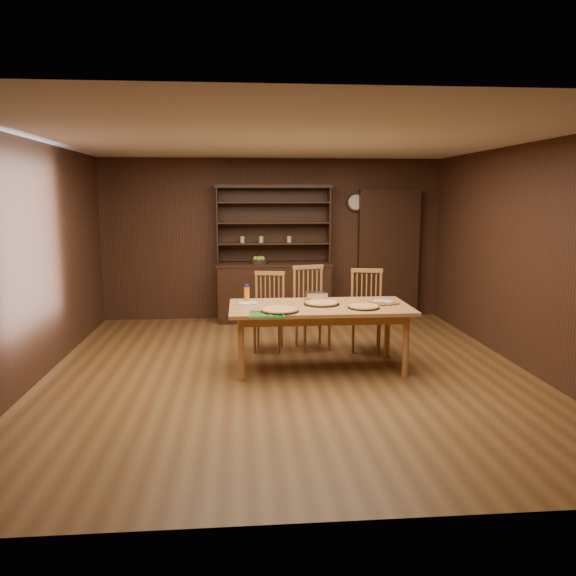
{
  "coord_description": "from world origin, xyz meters",
  "views": [
    {
      "loc": [
        -0.54,
        -6.16,
        2.0
      ],
      "look_at": [
        0.02,
        0.4,
        0.92
      ],
      "focal_mm": 35.0,
      "sensor_mm": 36.0,
      "label": 1
    }
  ],
  "objects": [
    {
      "name": "pizza_center",
      "position": [
        0.4,
        0.2,
        0.77
      ],
      "size": [
        0.42,
        0.42,
        0.04
      ],
      "color": "black",
      "rests_on": "dining_table"
    },
    {
      "name": "room_shell",
      "position": [
        0.0,
        0.0,
        1.58
      ],
      "size": [
        6.0,
        6.0,
        6.0
      ],
      "color": "silver",
      "rests_on": "floor"
    },
    {
      "name": "pizza_right",
      "position": [
        0.84,
        -0.06,
        0.77
      ],
      "size": [
        0.36,
        0.36,
        0.04
      ],
      "color": "black",
      "rests_on": "dining_table"
    },
    {
      "name": "chair_right",
      "position": [
        1.1,
        0.92,
        0.56
      ],
      "size": [
        0.51,
        0.49,
        1.06
      ],
      "rotation": [
        0.0,
        0.0,
        -0.2
      ],
      "color": "#A06437",
      "rests_on": "floor"
    },
    {
      "name": "pot_holder_a",
      "position": [
        1.19,
        0.16,
        0.76
      ],
      "size": [
        0.25,
        0.25,
        0.01
      ],
      "primitive_type": "cube",
      "rotation": [
        0.0,
        0.0,
        0.53
      ],
      "color": "#A81613",
      "rests_on": "dining_table"
    },
    {
      "name": "juice_bottle",
      "position": [
        -0.47,
        0.41,
        0.85
      ],
      "size": [
        0.07,
        0.07,
        0.21
      ],
      "color": "orange",
      "rests_on": "dining_table"
    },
    {
      "name": "cooling_rack",
      "position": [
        -0.27,
        -0.32,
        0.76
      ],
      "size": [
        0.4,
        0.4,
        0.02
      ],
      "primitive_type": null,
      "rotation": [
        0.0,
        0.0,
        0.15
      ],
      "color": "#0B9A2B",
      "rests_on": "dining_table"
    },
    {
      "name": "chair_center",
      "position": [
        0.38,
        1.08,
        0.58
      ],
      "size": [
        0.54,
        0.52,
        1.09
      ],
      "rotation": [
        0.0,
        0.0,
        0.25
      ],
      "color": "#A06437",
      "rests_on": "floor"
    },
    {
      "name": "wall_clock",
      "position": [
        1.35,
        2.96,
        1.9
      ],
      "size": [
        0.3,
        0.05,
        0.3
      ],
      "color": "black",
      "rests_on": "room_shell"
    },
    {
      "name": "foil_dish",
      "position": [
        0.37,
        0.47,
        0.8
      ],
      "size": [
        0.26,
        0.19,
        0.1
      ],
      "primitive_type": "cube",
      "rotation": [
        0.0,
        0.0,
        0.04
      ],
      "color": "silver",
      "rests_on": "dining_table"
    },
    {
      "name": "doorway",
      "position": [
        1.9,
        2.9,
        1.05
      ],
      "size": [
        1.0,
        0.18,
        2.1
      ],
      "primitive_type": "cube",
      "color": "black",
      "rests_on": "floor"
    },
    {
      "name": "chair_left",
      "position": [
        -0.17,
        1.04,
        0.54
      ],
      "size": [
        0.48,
        0.47,
        1.02
      ],
      "rotation": [
        0.0,
        0.0,
        -0.18
      ],
      "color": "#A06437",
      "rests_on": "floor"
    },
    {
      "name": "china_hutch",
      "position": [
        -0.0,
        2.75,
        0.6
      ],
      "size": [
        1.84,
        0.52,
        2.17
      ],
      "color": "black",
      "rests_on": "floor"
    },
    {
      "name": "plate_left",
      "position": [
        -0.45,
        0.32,
        0.76
      ],
      "size": [
        0.26,
        0.26,
        0.02
      ],
      "color": "white",
      "rests_on": "dining_table"
    },
    {
      "name": "pot_holder_b",
      "position": [
        1.03,
        0.14,
        0.76
      ],
      "size": [
        0.25,
        0.25,
        0.02
      ],
      "primitive_type": "cube",
      "rotation": [
        0.0,
        0.0,
        -0.25
      ],
      "color": "#A81613",
      "rests_on": "dining_table"
    },
    {
      "name": "floor",
      "position": [
        0.0,
        0.0,
        0.0
      ],
      "size": [
        6.0,
        6.0,
        0.0
      ],
      "primitive_type": "plane",
      "color": "brown",
      "rests_on": "ground"
    },
    {
      "name": "fruit_bowl",
      "position": [
        -0.24,
        2.69,
        0.98
      ],
      "size": [
        0.28,
        0.28,
        0.12
      ],
      "color": "black",
      "rests_on": "china_hutch"
    },
    {
      "name": "pizza_left",
      "position": [
        -0.11,
        -0.17,
        0.77
      ],
      "size": [
        0.42,
        0.42,
        0.04
      ],
      "color": "black",
      "rests_on": "dining_table"
    },
    {
      "name": "dining_table",
      "position": [
        0.37,
        0.14,
        0.68
      ],
      "size": [
        2.08,
        1.04,
        0.75
      ],
      "color": "#CA8246",
      "rests_on": "floor"
    },
    {
      "name": "plate_right",
      "position": [
        1.14,
        0.27,
        0.76
      ],
      "size": [
        0.25,
        0.25,
        0.02
      ],
      "color": "white",
      "rests_on": "dining_table"
    }
  ]
}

